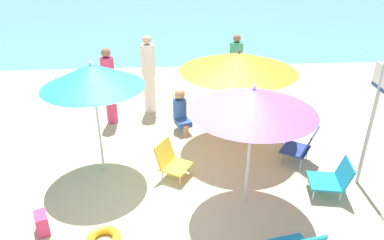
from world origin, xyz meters
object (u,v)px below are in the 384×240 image
person_a (181,110)px  person_b (109,86)px  beach_chair_a (171,160)px  person_d (235,67)px  warning_sign (375,108)px  umbrella_orange (239,62)px  beach_chair_d (333,178)px  beach_chair_c (302,146)px  beach_bag (42,223)px  umbrella_purple (253,100)px  umbrella_teal (92,76)px  person_c (149,74)px  swim_ring (104,239)px

person_a → person_b: person_b is taller
beach_chair_a → person_d: (1.71, 3.37, 0.50)m
person_d → person_b: bearing=-119.6°
person_d → warning_sign: size_ratio=0.78×
umbrella_orange → person_b: size_ratio=1.29×
umbrella_orange → beach_chair_d: 2.56m
warning_sign → beach_chair_c: bearing=142.6°
umbrella_orange → beach_bag: size_ratio=7.30×
umbrella_purple → person_a: 2.90m
beach_chair_c → person_a: size_ratio=0.82×
umbrella_orange → beach_chair_d: (1.22, -1.80, -1.35)m
umbrella_orange → warning_sign: bearing=-40.9°
umbrella_teal → beach_chair_a: umbrella_teal is taller
beach_chair_c → umbrella_teal: bearing=34.7°
person_c → person_d: bearing=-52.1°
beach_chair_d → warning_sign: size_ratio=0.32×
umbrella_orange → beach_chair_a: umbrella_orange is taller
beach_chair_c → warning_sign: bearing=173.9°
umbrella_teal → person_a: bearing=44.7°
umbrella_orange → person_c: 2.43m
umbrella_orange → warning_sign: size_ratio=1.04×
beach_chair_c → person_a: (-2.09, 1.46, 0.10)m
beach_chair_c → beach_bag: bearing=54.4°
warning_sign → person_c: bearing=142.4°
person_c → umbrella_teal: bearing=-177.8°
umbrella_purple → umbrella_orange: umbrella_purple is taller
beach_chair_d → umbrella_orange: bearing=-45.0°
beach_bag → person_a: bearing=54.6°
person_a → person_c: size_ratio=0.50×
person_a → swim_ring: (-1.19, -3.15, -0.40)m
umbrella_purple → beach_chair_d: umbrella_purple is taller
person_b → beach_bag: size_ratio=5.64×
person_c → swim_ring: (-0.52, -4.15, -0.85)m
person_b → warning_sign: bearing=154.9°
umbrella_orange → person_a: bearing=151.5°
umbrella_purple → beach_chair_d: 1.99m
umbrella_purple → beach_bag: size_ratio=6.51×
beach_bag → umbrella_teal: bearing=67.1°
umbrella_teal → beach_chair_d: bearing=-14.5°
umbrella_purple → beach_chair_d: bearing=3.9°
umbrella_orange → person_c: size_ratio=1.21×
swim_ring → beach_bag: (-0.86, 0.27, 0.09)m
beach_chair_d → swim_ring: beach_chair_d is taller
person_b → person_c: bearing=-142.1°
umbrella_purple → swim_ring: 2.72m
umbrella_orange → warning_sign: 2.39m
beach_chair_a → beach_chair_d: bearing=15.8°
umbrella_teal → swim_ring: (0.24, -1.74, -1.69)m
beach_chair_d → swim_ring: bearing=23.7°
beach_chair_a → person_b: person_b is taller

